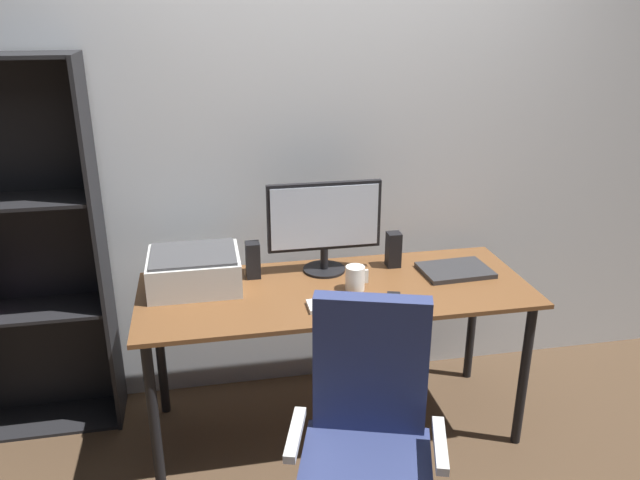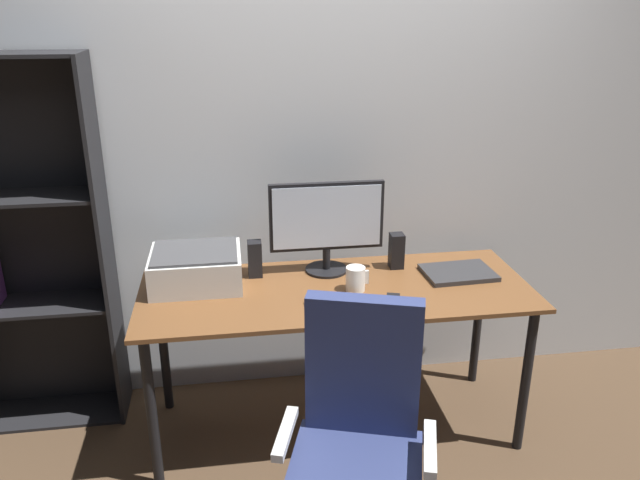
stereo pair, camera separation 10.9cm
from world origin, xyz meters
The scene contains 13 objects.
ground_plane centered at (0.00, 0.00, 0.00)m, with size 12.00×12.00×0.00m, color #4C3826.
back_wall centered at (0.00, 0.51, 1.30)m, with size 6.40×0.10×2.60m, color silver.
desk centered at (0.00, 0.00, 0.66)m, with size 1.74×0.68×0.74m.
monitor centered at (-0.01, 0.20, 0.99)m, with size 0.53×0.20×0.43m.
keyboard centered at (-0.01, -0.18, 0.75)m, with size 0.29×0.11×0.02m, color silver.
mouse centered at (0.21, -0.19, 0.76)m, with size 0.06×0.10×0.03m, color black.
coffee_mug centered at (0.08, -0.03, 0.80)m, with size 0.10×0.09×0.11m.
laptop centered at (0.59, 0.06, 0.75)m, with size 0.32×0.23×0.02m, color #2D2D30.
speaker_left centered at (-0.35, 0.19, 0.82)m, with size 0.06×0.07×0.17m, color black.
speaker_right centered at (0.32, 0.19, 0.82)m, with size 0.06×0.07×0.17m, color black.
printer centered at (-0.61, 0.14, 0.82)m, with size 0.40×0.34×0.16m.
office_chair centered at (-0.06, -0.78, 0.46)m, with size 0.57×0.57×1.01m.
bookshelf centered at (-1.40, 0.34, 0.85)m, with size 0.71×0.28×1.74m.
Camera 1 is at (-0.55, -2.46, 1.94)m, focal length 35.01 mm.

